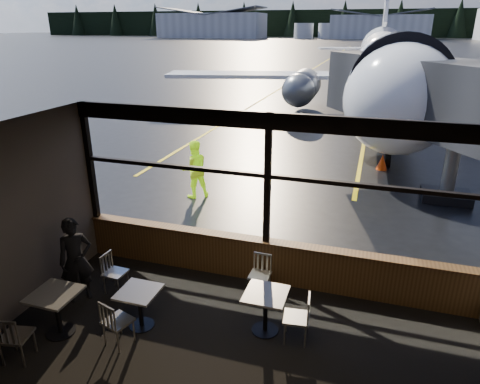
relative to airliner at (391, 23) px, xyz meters
The scene contains 26 objects.
ground_plane 100.16m from the airliner, 91.24° to the left, with size 520.00×520.00×0.00m, color black.
ceiling 23.14m from the airliner, 95.38° to the right, with size 8.00×6.00×0.04m, color #38332D.
window_sill 20.63m from the airliner, 96.19° to the right, with size 8.00×0.28×0.90m, color #4F3118.
window_header 20.18m from the airliner, 96.19° to the right, with size 8.00×0.18×0.30m, color black.
mullion_left 21.10m from the airliner, 107.01° to the right, with size 0.12×0.12×2.60m, color black.
mullion_centre 20.31m from the airliner, 96.19° to the right, with size 0.12×0.12×2.60m, color black.
window_transom 20.30m from the airliner, 96.19° to the right, with size 8.00×0.10×0.08m, color black.
airliner is the anchor object (origin of this frame).
jet_bridge 14.84m from the airliner, 84.35° to the right, with size 8.32×10.16×4.44m, color #2E2F31, non-canonical shape.
cafe_table_near 22.11m from the airliner, 94.71° to the right, with size 0.70×0.70×0.78m, color #9F9992, non-canonical shape.
cafe_table_mid 22.89m from the airliner, 99.98° to the right, with size 0.66×0.66×0.73m, color #99958D, non-canonical shape.
cafe_table_left 23.68m from the airliner, 102.74° to the right, with size 0.74×0.74×0.81m, color #ABA79D, non-canonical shape.
chair_near_e 22.12m from the airliner, 93.27° to the right, with size 0.48×0.48×0.87m, color beige, non-canonical shape.
chair_near_n 21.13m from the airliner, 96.00° to the right, with size 0.45×0.45×0.83m, color #BBB6A9, non-canonical shape.
chair_mid_s 23.37m from the airliner, 100.06° to the right, with size 0.47×0.47×0.87m, color #ACA79B, non-canonical shape.
chair_mid_w 22.31m from the airliner, 102.94° to the right, with size 0.45×0.45×0.83m, color beige, non-canonical shape.
chair_left_s 24.39m from the airliner, 102.81° to the right, with size 0.48×0.48×0.89m, color #ABA69B, non-canonical shape.
passenger 22.73m from the airliner, 104.03° to the right, with size 0.61×0.40×1.69m, color black.
ground_crew 17.47m from the airliner, 108.59° to the right, with size 0.86×0.67×1.77m, color #BFF219.
cone_nose 12.50m from the airliner, 89.50° to the right, with size 0.41×0.41×0.56m, color #DD3E06.
hangar_left 175.53m from the airliner, 114.28° to the left, with size 45.00×18.00×11.00m, color silver, non-canonical shape.
hangar_mid 165.03m from the airliner, 90.75° to the left, with size 38.00×15.00×10.00m, color silver, non-canonical shape.
fuel_tank_a 165.19m from the airliner, 101.23° to the left, with size 8.00×8.00×6.00m, color silver.
fuel_tank_b 163.53m from the airliner, 97.79° to the left, with size 8.00×8.00×6.00m, color silver.
fuel_tank_c 162.48m from the airliner, 94.29° to the left, with size 8.00×8.00×6.00m, color silver.
treeline 190.03m from the airliner, 90.65° to the left, with size 360.00×3.00×12.00m, color black.
Camera 1 is at (1.79, -7.44, 4.95)m, focal length 32.00 mm.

